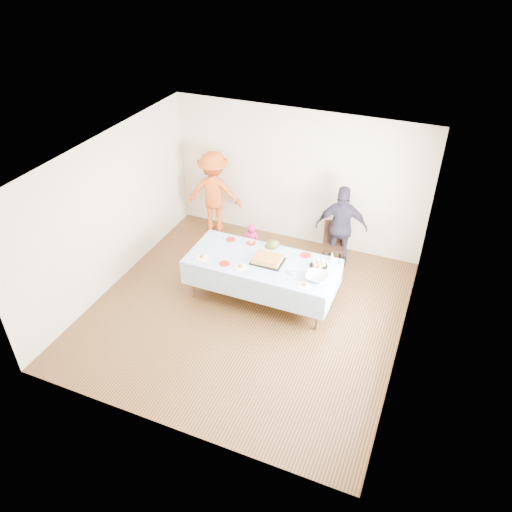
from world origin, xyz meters
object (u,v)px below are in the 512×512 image
(adult_left, at_px, (214,192))
(dining_chair, at_px, (333,241))
(party_table, at_px, (262,263))
(birthday_cake, at_px, (268,260))

(adult_left, bearing_deg, dining_chair, 162.51)
(party_table, relative_size, birthday_cake, 4.82)
(party_table, distance_m, dining_chair, 1.74)
(party_table, distance_m, birthday_cake, 0.14)
(birthday_cake, xyz_separation_m, adult_left, (-1.86, 1.76, 0.04))
(party_table, xyz_separation_m, adult_left, (-1.76, 1.76, 0.14))
(party_table, distance_m, adult_left, 2.49)
(dining_chair, distance_m, adult_left, 2.63)
(birthday_cake, bearing_deg, adult_left, 136.59)
(party_table, relative_size, dining_chair, 2.90)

